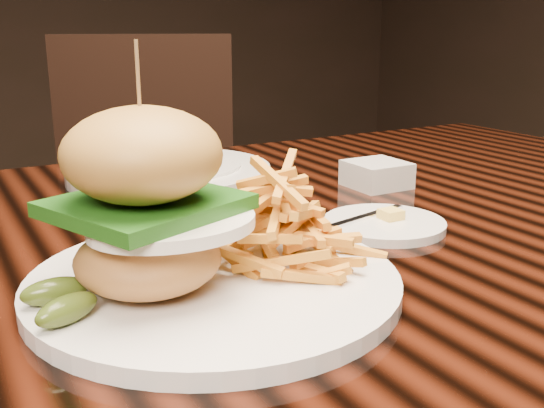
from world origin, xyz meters
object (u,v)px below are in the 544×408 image
burger_plate (209,229)px  far_dish (169,166)px  dining_table (247,286)px  chair_far (148,202)px

burger_plate → far_dish: bearing=64.4°
dining_table → far_dish: (0.01, 0.26, 0.10)m
dining_table → chair_far: chair_far is taller
chair_far → dining_table: bearing=-80.8°
dining_table → far_dish: far_dish is taller
dining_table → chair_far: 0.91m
dining_table → far_dish: bearing=88.8°
burger_plate → chair_far: 1.11m
burger_plate → chair_far: burger_plate is taller
far_dish → chair_far: bearing=75.2°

